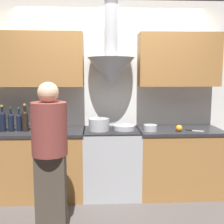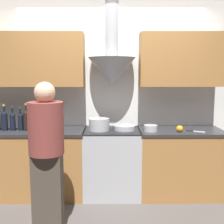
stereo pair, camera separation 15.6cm
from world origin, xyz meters
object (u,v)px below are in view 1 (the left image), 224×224
wine_bottle_5 (11,121)px  mixing_bowl (124,128)px  stove_range (112,162)px  wine_bottle_6 (19,122)px  orange_fruit (179,128)px  wine_bottle_4 (2,120)px  stock_pot (99,125)px  wine_bottle_8 (34,121)px  person_foreground_left (50,154)px  saucepan (150,128)px  wine_bottle_7 (25,120)px

wine_bottle_5 → mixing_bowl: bearing=0.8°
stove_range → mixing_bowl: size_ratio=3.18×
wine_bottle_6 → orange_fruit: 2.05m
wine_bottle_4 → stove_range: bearing=1.5°
wine_bottle_6 → mixing_bowl: size_ratio=1.10×
stock_pot → wine_bottle_8: bearing=179.8°
person_foreground_left → saucepan: bearing=37.3°
wine_bottle_5 → saucepan: bearing=-1.9°
stove_range → wine_bottle_7: (-1.11, -0.03, 0.58)m
wine_bottle_4 → wine_bottle_8: size_ratio=1.06×
wine_bottle_4 → person_foreground_left: bearing=-51.0°
wine_bottle_7 → mixing_bowl: wine_bottle_7 is taller
wine_bottle_8 → stock_pot: wine_bottle_8 is taller
wine_bottle_8 → person_foreground_left: 1.01m
wine_bottle_7 → person_foreground_left: bearing=-63.4°
wine_bottle_5 → mixing_bowl: 1.46m
mixing_bowl → person_foreground_left: size_ratio=0.18×
wine_bottle_7 → saucepan: wine_bottle_7 is taller
stock_pot → mixing_bowl: (0.33, 0.03, -0.05)m
wine_bottle_8 → person_foreground_left: (0.35, -0.93, -0.17)m
wine_bottle_8 → stove_range: bearing=2.0°
stove_range → wine_bottle_5: (-1.29, -0.03, 0.57)m
orange_fruit → saucepan: orange_fruit is taller
mixing_bowl → wine_bottle_5: bearing=-179.2°
wine_bottle_4 → wine_bottle_6: wine_bottle_4 is taller
stock_pot → person_foreground_left: bearing=-117.4°
stove_range → wine_bottle_8: size_ratio=2.75×
orange_fruit → saucepan: (-0.36, 0.05, -0.00)m
orange_fruit → saucepan: bearing=171.5°
wine_bottle_6 → saucepan: (1.68, -0.07, -0.09)m
wine_bottle_7 → wine_bottle_6: bearing=170.6°
wine_bottle_5 → orange_fruit: (2.14, -0.11, -0.09)m
orange_fruit → person_foreground_left: person_foreground_left is taller
wine_bottle_8 → mixing_bowl: size_ratio=1.15×
wine_bottle_6 → stove_range: bearing=1.0°
stock_pot → saucepan: 0.66m
wine_bottle_5 → stock_pot: (1.12, -0.00, -0.05)m
wine_bottle_6 → stock_pot: bearing=-0.9°
wine_bottle_4 → wine_bottle_6: (0.20, 0.02, -0.02)m
orange_fruit → person_foreground_left: (-1.50, -0.81, -0.08)m
stove_range → wine_bottle_4: size_ratio=2.61×
wine_bottle_4 → stock_pot: 1.23m
mixing_bowl → stove_range: bearing=175.7°
wine_bottle_6 → wine_bottle_8: (0.19, -0.01, 0.01)m
stove_range → wine_bottle_6: 1.32m
orange_fruit → mixing_bowl: bearing=169.0°
mixing_bowl → orange_fruit: bearing=-11.0°
stove_range → mixing_bowl: 0.50m
wine_bottle_5 → stock_pot: wine_bottle_5 is taller
orange_fruit → wine_bottle_5: bearing=177.0°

